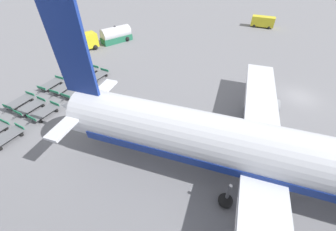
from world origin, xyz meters
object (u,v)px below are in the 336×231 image
baggage_dolly_row_near_col_a (76,70)px  baggage_dolly_row_mid_b_col_a (98,76)px  baggage_dolly_row_mid_a_col_a (88,72)px  baggage_dolly_row_mid_b_col_d (6,137)px  baggage_dolly_row_near_col_b (51,84)px  baggage_dolly_row_mid_b_col_b (75,91)px  fuel_tanker_primary (111,36)px  service_van (263,21)px  baggage_dolly_row_mid_b_col_c (44,112)px  baggage_dolly_row_near_col_c (20,102)px  airplane (277,156)px  baggage_dolly_row_mid_a_col_c (31,107)px  baggage_dolly_row_mid_a_col_b (63,88)px

baggage_dolly_row_near_col_a → baggage_dolly_row_mid_b_col_a: bearing=77.6°
baggage_dolly_row_mid_a_col_a → baggage_dolly_row_mid_b_col_d: same height
baggage_dolly_row_near_col_b → baggage_dolly_row_mid_b_col_d: size_ratio=1.00×
baggage_dolly_row_mid_b_col_b → fuel_tanker_primary: bearing=-169.3°
service_van → baggage_dolly_row_mid_b_col_c: (41.20, -28.20, -0.80)m
baggage_dolly_row_near_col_c → baggage_dolly_row_mid_b_col_c: bearing=76.1°
fuel_tanker_primary → baggage_dolly_row_near_col_b: fuel_tanker_primary is taller
airplane → baggage_dolly_row_mid_a_col_c: bearing=-98.1°
service_van → baggage_dolly_row_mid_b_col_d: (45.60, -29.22, -0.80)m
baggage_dolly_row_near_col_c → baggage_dolly_row_mid_a_col_c: bearing=73.3°
baggage_dolly_row_near_col_c → airplane: bearing=81.2°
baggage_dolly_row_near_col_b → baggage_dolly_row_mid_b_col_d: same height
fuel_tanker_primary → baggage_dolly_row_mid_b_col_b: (18.27, 3.44, -0.89)m
baggage_dolly_row_mid_a_col_a → baggage_dolly_row_mid_b_col_a: 2.09m
baggage_dolly_row_mid_a_col_b → baggage_dolly_row_mid_a_col_c: size_ratio=1.00×
baggage_dolly_row_mid_b_col_d → fuel_tanker_primary: bearing=-176.9°
service_van → baggage_dolly_row_mid_a_col_a: (31.21, -28.30, -0.80)m
service_van → baggage_dolly_row_mid_b_col_d: size_ratio=1.38×
service_van → baggage_dolly_row_mid_a_col_b: 46.41m
airplane → baggage_dolly_row_mid_b_col_b: bearing=-109.2°
baggage_dolly_row_mid_b_col_c → baggage_dolly_row_mid_b_col_b: bearing=169.0°
baggage_dolly_row_near_col_c → baggage_dolly_row_mid_a_col_c: size_ratio=1.00×
baggage_dolly_row_mid_b_col_b → baggage_dolly_row_mid_b_col_d: (9.17, -1.94, 0.00)m
baggage_dolly_row_mid_a_col_a → baggage_dolly_row_mid_b_col_c: bearing=0.6°
fuel_tanker_primary → baggage_dolly_row_near_col_a: bearing=0.9°
baggage_dolly_row_mid_b_col_a → baggage_dolly_row_mid_b_col_d: bearing=-11.9°
baggage_dolly_row_mid_a_col_c → baggage_dolly_row_near_col_c: bearing=-106.7°
baggage_dolly_row_mid_b_col_a → baggage_dolly_row_near_col_a: bearing=-102.4°
airplane → baggage_dolly_row_mid_b_col_d: (1.10, -25.07, -3.06)m
airplane → baggage_dolly_row_mid_b_col_b: (-8.07, -23.13, -3.06)m
airplane → baggage_dolly_row_mid_a_col_b: bearing=-108.7°
baggage_dolly_row_near_col_a → baggage_dolly_row_near_col_c: (9.14, -2.07, 0.00)m
baggage_dolly_row_near_col_a → baggage_dolly_row_mid_a_col_a: size_ratio=1.00×
baggage_dolly_row_mid_b_col_d → service_van: bearing=147.4°
baggage_dolly_row_mid_a_col_b → baggage_dolly_row_mid_a_col_c: same height
fuel_tanker_primary → service_van: (-18.15, 30.72, -0.09)m
baggage_dolly_row_mid_b_col_c → baggage_dolly_row_near_col_a: bearing=-167.2°
baggage_dolly_row_mid_a_col_c → baggage_dolly_row_mid_b_col_b: size_ratio=1.00×
baggage_dolly_row_mid_b_col_d → baggage_dolly_row_near_col_a: bearing=-174.9°
baggage_dolly_row_mid_b_col_a → baggage_dolly_row_mid_b_col_c: (9.30, -1.88, 0.00)m
baggage_dolly_row_mid_a_col_a → airplane: bearing=61.2°
baggage_dolly_row_mid_b_col_a → baggage_dolly_row_mid_b_col_c: bearing=-11.4°
fuel_tanker_primary → service_van: bearing=120.6°
baggage_dolly_row_near_col_a → baggage_dolly_row_mid_a_col_c: same height
baggage_dolly_row_near_col_a → service_van: bearing=135.4°
service_van → baggage_dolly_row_mid_a_col_c: size_ratio=1.38×
fuel_tanker_primary → baggage_dolly_row_mid_b_col_c: fuel_tanker_primary is taller
fuel_tanker_primary → baggage_dolly_row_mid_b_col_a: fuel_tanker_primary is taller
baggage_dolly_row_near_col_b → baggage_dolly_row_mid_b_col_a: bearing=125.4°
fuel_tanker_primary → baggage_dolly_row_near_col_a: 12.85m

